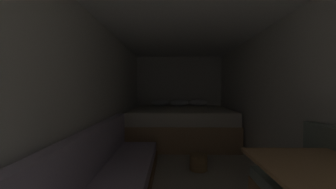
{
  "coord_description": "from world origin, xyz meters",
  "views": [
    {
      "loc": [
        -0.22,
        -0.56,
        1.17
      ],
      "look_at": [
        -0.26,
        2.44,
        1.08
      ],
      "focal_mm": 20.91,
      "sensor_mm": 36.0,
      "label": 1
    }
  ],
  "objects": [
    {
      "name": "dinette_table",
      "position": [
        0.68,
        0.64,
        0.61
      ],
      "size": [
        0.69,
        0.66,
        0.71
      ],
      "color": "#9E7247",
      "rests_on": "ground"
    },
    {
      "name": "wicker_basket",
      "position": [
        0.18,
        2.23,
        0.11
      ],
      "size": [
        0.26,
        0.26,
        0.22
      ],
      "color": "olive",
      "rests_on": "ground"
    },
    {
      "name": "wall_back",
      "position": [
        0.0,
        4.67,
        1.01
      ],
      "size": [
        2.34,
        0.05,
        2.01
      ],
      "primitive_type": "cube",
      "color": "silver",
      "rests_on": "ground"
    },
    {
      "name": "ground_plane",
      "position": [
        0.0,
        2.02,
        0.0
      ],
      "size": [
        7.25,
        7.25,
        0.0
      ],
      "primitive_type": "plane",
      "color": "#B2A893"
    },
    {
      "name": "ceiling_slab",
      "position": [
        0.0,
        2.02,
        2.04
      ],
      "size": [
        2.34,
        5.25,
        0.05
      ],
      "primitive_type": "cube",
      "color": "white",
      "rests_on": "wall_left"
    },
    {
      "name": "bed",
      "position": [
        0.0,
        3.75,
        0.37
      ],
      "size": [
        2.12,
        1.72,
        0.9
      ],
      "color": "tan",
      "rests_on": "ground"
    },
    {
      "name": "wall_right",
      "position": [
        1.15,
        2.02,
        1.01
      ],
      "size": [
        0.05,
        5.25,
        2.01
      ],
      "primitive_type": "cube",
      "color": "silver",
      "rests_on": "ground"
    },
    {
      "name": "wall_left",
      "position": [
        -1.15,
        2.02,
        1.01
      ],
      "size": [
        0.05,
        5.25,
        2.01
      ],
      "primitive_type": "cube",
      "color": "silver",
      "rests_on": "ground"
    }
  ]
}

